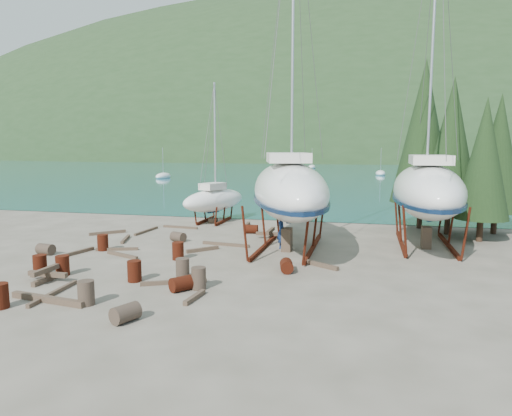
% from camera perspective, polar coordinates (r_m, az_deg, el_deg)
% --- Properties ---
extents(ground, '(600.00, 600.00, 0.00)m').
position_cam_1_polar(ground, '(21.30, -7.12, -7.62)').
color(ground, '#585246').
rests_on(ground, ground).
extents(bay_water, '(700.00, 700.00, 0.00)m').
position_cam_1_polar(bay_water, '(334.33, 12.57, 6.28)').
color(bay_water, '#165E72').
rests_on(bay_water, ground).
extents(far_hill, '(800.00, 360.00, 110.00)m').
position_cam_1_polar(far_hill, '(339.32, 12.59, 6.30)').
color(far_hill, '#20371B').
rests_on(far_hill, ground).
extents(far_house_left, '(6.60, 5.60, 5.60)m').
position_cam_1_polar(far_house_left, '(219.80, -4.12, 6.71)').
color(far_house_left, beige).
rests_on(far_house_left, ground).
extents(far_house_center, '(6.60, 5.60, 5.60)m').
position_cam_1_polar(far_house_center, '(211.00, 6.35, 6.66)').
color(far_house_center, beige).
rests_on(far_house_center, ground).
extents(far_house_right, '(6.60, 5.60, 5.60)m').
position_cam_1_polar(far_house_right, '(210.43, 20.06, 6.26)').
color(far_house_right, beige).
rests_on(far_house_right, ground).
extents(cypress_near_right, '(3.60, 3.60, 10.00)m').
position_cam_1_polar(cypress_near_right, '(31.61, 23.26, 7.33)').
color(cypress_near_right, black).
rests_on(cypress_near_right, ground).
extents(cypress_mid_right, '(3.06, 3.06, 8.50)m').
position_cam_1_polar(cypress_mid_right, '(29.94, 26.64, 5.51)').
color(cypress_mid_right, black).
rests_on(cypress_mid_right, ground).
extents(cypress_back_left, '(4.14, 4.14, 11.50)m').
position_cam_1_polar(cypress_back_left, '(33.41, 20.21, 8.95)').
color(cypress_back_left, black).
rests_on(cypress_back_left, ground).
extents(cypress_far_right, '(3.24, 3.24, 9.00)m').
position_cam_1_polar(cypress_far_right, '(33.20, 28.06, 6.04)').
color(cypress_far_right, black).
rests_on(cypress_far_right, ground).
extents(moored_boat_left, '(2.00, 5.00, 6.05)m').
position_cam_1_polar(moored_boat_left, '(87.73, -11.52, 3.91)').
color(moored_boat_left, white).
rests_on(moored_boat_left, ground).
extents(moored_boat_mid, '(2.00, 5.00, 6.05)m').
position_cam_1_polar(moored_boat_mid, '(99.36, 15.29, 4.19)').
color(moored_boat_mid, white).
rests_on(moored_boat_mid, ground).
extents(moored_boat_far, '(2.00, 5.00, 6.05)m').
position_cam_1_polar(moored_boat_far, '(130.21, 6.99, 5.10)').
color(moored_boat_far, white).
rests_on(moored_boat_far, ground).
extents(large_sailboat_near, '(7.00, 13.62, 20.59)m').
position_cam_1_polar(large_sailboat_near, '(25.03, 4.18, 2.37)').
color(large_sailboat_near, white).
rests_on(large_sailboat_near, ground).
extents(large_sailboat_far, '(3.89, 12.58, 19.78)m').
position_cam_1_polar(large_sailboat_far, '(27.41, 20.61, 2.17)').
color(large_sailboat_far, white).
rests_on(large_sailboat_far, ground).
extents(small_sailboat_shore, '(4.22, 6.76, 10.35)m').
position_cam_1_polar(small_sailboat_shore, '(34.40, -5.25, 1.05)').
color(small_sailboat_shore, white).
rests_on(small_sailboat_shore, ground).
extents(worker, '(0.54, 0.74, 1.88)m').
position_cam_1_polar(worker, '(25.40, 3.18, -2.95)').
color(worker, navy).
rests_on(worker, ground).
extents(drum_0, '(0.58, 0.58, 0.88)m').
position_cam_1_polar(drum_0, '(21.78, -23.03, -6.64)').
color(drum_0, '#50200D').
rests_on(drum_0, ground).
extents(drum_1, '(0.88, 1.04, 0.58)m').
position_cam_1_polar(drum_1, '(15.51, -15.99, -12.52)').
color(drum_1, '#2D2823').
rests_on(drum_1, ground).
extents(drum_3, '(0.58, 0.58, 0.88)m').
position_cam_1_polar(drum_3, '(18.37, -29.37, -9.56)').
color(drum_3, '#50200D').
rests_on(drum_3, ground).
extents(drum_4, '(0.93, 0.65, 0.58)m').
position_cam_1_polar(drum_4, '(29.84, -0.62, -2.65)').
color(drum_4, '#50200D').
rests_on(drum_4, ground).
extents(drum_5, '(0.58, 0.58, 0.88)m').
position_cam_1_polar(drum_5, '(18.31, -7.18, -8.70)').
color(drum_5, '#2D2823').
rests_on(drum_5, ground).
extents(drum_6, '(0.76, 0.99, 0.58)m').
position_cam_1_polar(drum_6, '(20.65, 3.84, -7.23)').
color(drum_6, '#50200D').
rests_on(drum_6, ground).
extents(drum_8, '(0.58, 0.58, 0.88)m').
position_cam_1_polar(drum_8, '(26.23, -18.60, -4.11)').
color(drum_8, '#50200D').
rests_on(drum_8, ground).
extents(drum_9, '(1.04, 0.89, 0.58)m').
position_cam_1_polar(drum_9, '(27.62, -9.70, -3.58)').
color(drum_9, '#2D2823').
rests_on(drum_9, ground).
extents(drum_10, '(0.58, 0.58, 0.88)m').
position_cam_1_polar(drum_10, '(19.85, -14.95, -7.62)').
color(drum_10, '#50200D').
rests_on(drum_10, ground).
extents(drum_12, '(0.99, 1.05, 0.58)m').
position_cam_1_polar(drum_12, '(18.22, -9.25, -9.32)').
color(drum_12, '#50200D').
rests_on(drum_12, ground).
extents(drum_13, '(0.58, 0.58, 0.88)m').
position_cam_1_polar(drum_13, '(22.32, -25.39, -6.43)').
color(drum_13, '#50200D').
rests_on(drum_13, ground).
extents(drum_14, '(0.58, 0.58, 0.88)m').
position_cam_1_polar(drum_14, '(23.20, -9.73, -5.30)').
color(drum_14, '#50200D').
rests_on(drum_14, ground).
extents(drum_15, '(0.96, 0.71, 0.58)m').
position_cam_1_polar(drum_15, '(26.34, -24.81, -4.70)').
color(drum_15, '#2D2823').
rests_on(drum_15, ground).
extents(drum_16, '(0.58, 0.58, 0.88)m').
position_cam_1_polar(drum_16, '(17.48, -20.47, -9.91)').
color(drum_16, '#2D2823').
rests_on(drum_16, ground).
extents(drum_17, '(0.58, 0.58, 0.88)m').
position_cam_1_polar(drum_17, '(19.82, -9.16, -7.48)').
color(drum_17, '#2D2823').
rests_on(drum_17, ground).
extents(timber_1, '(1.68, 1.21, 0.19)m').
position_cam_1_polar(timber_1, '(21.72, 8.19, -7.08)').
color(timber_1, brown).
rests_on(timber_1, ground).
extents(timber_2, '(1.77, 1.79, 0.19)m').
position_cam_1_polar(timber_2, '(31.21, -18.05, -2.94)').
color(timber_2, brown).
rests_on(timber_2, ground).
extents(timber_3, '(0.38, 3.04, 0.15)m').
position_cam_1_polar(timber_3, '(19.17, -23.99, -9.70)').
color(timber_3, brown).
rests_on(timber_3, ground).
extents(timber_4, '(0.61, 2.22, 0.17)m').
position_cam_1_polar(timber_4, '(25.92, -21.43, -5.18)').
color(timber_4, brown).
rests_on(timber_4, ground).
extents(timber_5, '(2.49, 1.31, 0.16)m').
position_cam_1_polar(timber_5, '(19.21, -10.23, -9.10)').
color(timber_5, brown).
rests_on(timber_5, ground).
extents(timber_6, '(0.33, 1.61, 0.19)m').
position_cam_1_polar(timber_6, '(32.75, -1.14, -2.10)').
color(timber_6, brown).
rests_on(timber_6, ground).
extents(timber_7, '(0.32, 1.51, 0.17)m').
position_cam_1_polar(timber_7, '(17.20, -7.69, -11.01)').
color(timber_7, brown).
rests_on(timber_7, ground).
extents(timber_8, '(1.42, 1.54, 0.19)m').
position_cam_1_polar(timber_8, '(24.94, -6.70, -5.17)').
color(timber_8, brown).
rests_on(timber_8, ground).
extents(timber_9, '(2.64, 0.40, 0.15)m').
position_cam_1_polar(timber_9, '(32.28, -9.45, -2.38)').
color(timber_9, brown).
rests_on(timber_9, ground).
extents(timber_10, '(2.89, 0.55, 0.16)m').
position_cam_1_polar(timber_10, '(26.19, -3.81, -4.55)').
color(timber_10, brown).
rests_on(timber_10, ground).
extents(timber_11, '(2.18, 0.88, 0.15)m').
position_cam_1_polar(timber_11, '(26.06, -16.97, -4.94)').
color(timber_11, brown).
rests_on(timber_11, ground).
extents(timber_12, '(2.21, 1.05, 0.17)m').
position_cam_1_polar(timber_12, '(24.52, -16.38, -5.66)').
color(timber_12, brown).
rests_on(timber_12, ground).
extents(timber_15, '(0.26, 2.94, 0.15)m').
position_cam_1_polar(timber_15, '(31.25, -13.55, -2.81)').
color(timber_15, brown).
rests_on(timber_15, ground).
extents(timber_16, '(3.27, 0.67, 0.23)m').
position_cam_1_polar(timber_16, '(18.37, -24.60, -10.33)').
color(timber_16, brown).
rests_on(timber_16, ground).
extents(timber_17, '(0.87, 2.12, 0.16)m').
position_cam_1_polar(timber_17, '(28.74, -16.01, -3.76)').
color(timber_17, brown).
rests_on(timber_17, ground).
extents(timber_pile_fore, '(1.80, 1.80, 0.60)m').
position_cam_1_polar(timber_pile_fore, '(21.13, -24.59, -7.53)').
color(timber_pile_fore, brown).
rests_on(timber_pile_fore, ground).
extents(timber_pile_aft, '(1.80, 1.80, 0.60)m').
position_cam_1_polar(timber_pile_aft, '(28.08, 1.81, -3.27)').
color(timber_pile_aft, brown).
rests_on(timber_pile_aft, ground).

